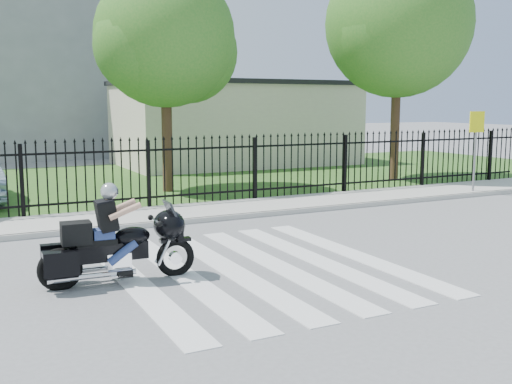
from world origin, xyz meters
name	(u,v)px	position (x,y,z in m)	size (l,w,h in m)	color
ground	(255,268)	(0.00, 0.00, 0.00)	(120.00, 120.00, 0.00)	slate
crosswalk	(255,268)	(0.00, 0.00, 0.01)	(5.00, 5.50, 0.01)	silver
sidewalk	(162,215)	(0.00, 5.00, 0.06)	(40.00, 2.00, 0.12)	#ADAAA3
curb	(175,222)	(0.00, 4.00, 0.06)	(40.00, 0.12, 0.12)	#ADAAA3
grass_strip	(99,183)	(0.00, 12.00, 0.01)	(40.00, 12.00, 0.02)	#24511C
iron_fence	(149,176)	(0.00, 6.00, 0.90)	(26.00, 0.04, 1.80)	black
tree_mid	(165,37)	(1.50, 9.00, 4.67)	(4.20, 4.20, 6.78)	#382316
tree_right	(398,24)	(9.50, 8.00, 5.39)	(5.00, 5.00, 7.90)	#382316
building_low	(235,125)	(7.00, 16.00, 1.75)	(10.00, 6.00, 3.50)	beige
building_low_roof	(235,83)	(7.00, 16.00, 3.60)	(10.20, 6.20, 0.20)	black
motorcycle_rider	(114,241)	(-2.26, 0.23, 0.65)	(2.39, 0.79, 1.58)	black
traffic_sign	(476,134)	(9.47, 4.29, 1.81)	(0.52, 0.10, 2.37)	gray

